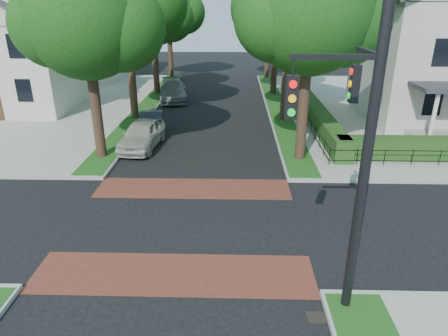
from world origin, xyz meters
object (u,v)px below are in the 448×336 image
at_px(parked_car_front, 142,134).
at_px(parked_car_middle, 151,123).
at_px(parked_car_rear, 173,91).
at_px(traffic_signal, 356,151).

distance_m(parked_car_front, parked_car_middle, 2.84).
bearing_deg(parked_car_middle, parked_car_rear, 82.23).
bearing_deg(parked_car_rear, traffic_signal, -80.64).
bearing_deg(traffic_signal, parked_car_rear, 108.09).
distance_m(parked_car_middle, parked_car_rear, 9.89).
height_order(parked_car_front, parked_car_middle, parked_car_front).
xyz_separation_m(traffic_signal, parked_car_rear, (-8.49, 25.98, -3.88)).
bearing_deg(traffic_signal, parked_car_front, 122.63).
height_order(traffic_signal, parked_car_rear, traffic_signal).
bearing_deg(parked_car_front, traffic_signal, -51.91).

